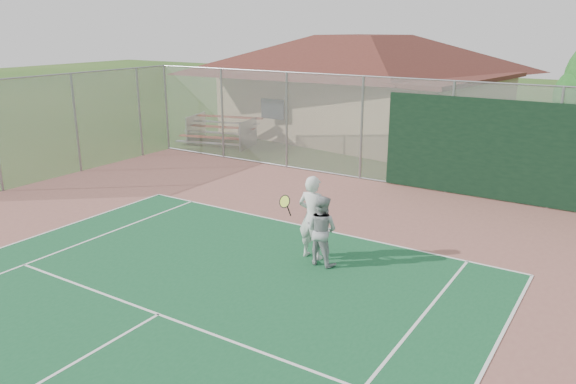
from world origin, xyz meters
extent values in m
cylinder|color=gray|center=(-10.00, 17.00, 1.75)|extent=(0.08, 0.08, 3.50)
cylinder|color=gray|center=(-7.00, 17.00, 1.75)|extent=(0.08, 0.08, 3.50)
cylinder|color=gray|center=(-4.00, 17.00, 1.75)|extent=(0.08, 0.08, 3.50)
cylinder|color=gray|center=(-1.00, 17.00, 1.75)|extent=(0.08, 0.08, 3.50)
cylinder|color=gray|center=(2.00, 17.00, 1.75)|extent=(0.08, 0.08, 3.50)
cylinder|color=gray|center=(5.00, 17.00, 1.75)|extent=(0.08, 0.08, 3.50)
cylinder|color=gray|center=(0.00, 17.00, 3.50)|extent=(20.00, 0.05, 0.05)
cylinder|color=gray|center=(0.00, 17.00, 0.05)|extent=(20.00, 0.05, 0.05)
cube|color=#999EA0|center=(0.00, 17.00, 1.75)|extent=(20.00, 0.02, 3.50)
cube|color=black|center=(5.00, 16.95, 1.55)|extent=(10.00, 0.04, 3.00)
cylinder|color=gray|center=(-10.00, 15.50, 1.75)|extent=(0.08, 0.08, 3.50)
cylinder|color=gray|center=(-10.00, 12.50, 1.75)|extent=(0.08, 0.08, 3.50)
cube|color=#999EA0|center=(-10.00, 12.50, 1.75)|extent=(0.02, 9.00, 3.50)
cube|color=tan|center=(-4.44, 24.23, 1.46)|extent=(12.71, 9.46, 2.92)
cube|color=#5E2B22|center=(-4.44, 24.23, 2.96)|extent=(13.27, 10.02, 0.17)
pyramid|color=#5E2B22|center=(-4.44, 24.23, 4.66)|extent=(13.98, 10.41, 1.75)
cube|color=black|center=(-2.50, 20.31, 1.02)|extent=(0.87, 0.06, 2.04)
cube|color=#9D3C24|center=(-8.84, 18.55, 0.37)|extent=(3.16, 1.11, 0.05)
cube|color=#B2B5BA|center=(-8.84, 18.29, 0.16)|extent=(3.15, 1.08, 0.04)
cube|color=#9D3C24|center=(-8.84, 19.14, 0.74)|extent=(3.16, 1.11, 0.05)
cube|color=#B2B5BA|center=(-8.84, 18.87, 0.53)|extent=(3.15, 1.08, 0.04)
cube|color=#9D3C24|center=(-8.84, 19.72, 1.12)|extent=(3.16, 1.11, 0.05)
cube|color=#B2B5BA|center=(-8.84, 19.46, 0.90)|extent=(3.15, 1.08, 0.04)
cube|color=#B2B5BA|center=(-10.33, 19.14, 0.59)|extent=(0.55, 1.87, 1.17)
cube|color=#B2B5BA|center=(-7.35, 19.14, 0.59)|extent=(0.55, 1.87, 1.17)
imported|color=silver|center=(1.05, 10.20, 0.96)|extent=(0.71, 0.47, 1.93)
imported|color=#A1A3A6|center=(1.38, 10.01, 0.79)|extent=(0.79, 0.63, 1.58)
camera|label=1|loc=(6.97, -0.09, 5.14)|focal=35.00mm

